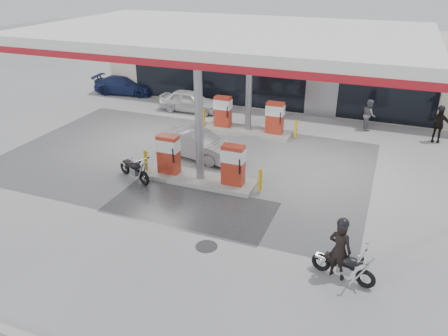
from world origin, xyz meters
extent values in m
plane|color=gray|center=(0.00, 0.00, 0.00)|extent=(90.00, 90.00, 0.00)
cube|color=#4C4C4F|center=(0.50, 0.00, 0.00)|extent=(6.00, 3.00, 0.00)
cylinder|color=#38383A|center=(2.00, -2.00, 0.00)|extent=(0.70, 0.70, 0.01)
cube|color=beige|center=(0.00, 16.00, 2.00)|extent=(22.00, 8.00, 4.00)
cube|color=black|center=(0.00, 11.97, 1.40)|extent=(18.00, 0.10, 2.60)
cube|color=#A2141D|center=(0.00, 11.90, 3.50)|extent=(22.00, 0.25, 1.00)
cube|color=navy|center=(7.00, 11.85, 3.50)|extent=(3.50, 0.12, 0.80)
cube|color=gray|center=(3.00, 11.93, 1.10)|extent=(1.80, 0.14, 2.20)
cube|color=silver|center=(0.00, 5.00, 5.30)|extent=(16.00, 10.00, 0.60)
cube|color=#A2141D|center=(0.00, 0.05, 5.12)|extent=(16.00, 0.12, 0.24)
cube|color=#A2141D|center=(0.00, 9.95, 5.12)|extent=(16.00, 0.12, 0.24)
cylinder|color=gray|center=(0.00, 2.00, 2.59)|extent=(0.32, 0.32, 5.00)
cylinder|color=gray|center=(0.00, 8.00, 2.59)|extent=(0.32, 0.32, 5.00)
cube|color=#9E9E99|center=(0.00, 2.00, 0.09)|extent=(4.50, 1.30, 0.18)
cube|color=#9F2D1A|center=(-1.40, 2.00, 0.98)|extent=(0.85, 0.48, 1.60)
cube|color=#9F2D1A|center=(1.40, 2.00, 0.98)|extent=(0.85, 0.48, 1.60)
cube|color=silver|center=(-1.40, 2.00, 1.38)|extent=(0.88, 0.52, 0.50)
cube|color=silver|center=(1.40, 2.00, 1.38)|extent=(0.88, 0.52, 0.50)
cylinder|color=#D3A10B|center=(-2.50, 2.00, 0.54)|extent=(0.14, 0.14, 0.90)
cylinder|color=#D3A10B|center=(2.50, 2.00, 0.54)|extent=(0.14, 0.14, 0.90)
cube|color=#9E9E99|center=(0.00, 8.00, 0.09)|extent=(4.50, 1.30, 0.18)
cube|color=#9F2D1A|center=(-1.40, 8.00, 0.98)|extent=(0.85, 0.48, 1.60)
cube|color=#9F2D1A|center=(1.40, 8.00, 0.98)|extent=(0.85, 0.48, 1.60)
cube|color=silver|center=(-1.40, 8.00, 1.38)|extent=(0.88, 0.52, 0.50)
cube|color=silver|center=(1.40, 8.00, 1.38)|extent=(0.88, 0.52, 0.50)
cylinder|color=#D3A10B|center=(-2.50, 8.00, 0.54)|extent=(0.14, 0.14, 0.90)
cylinder|color=#D3A10B|center=(2.50, 8.00, 0.54)|extent=(0.14, 0.14, 0.90)
torus|color=black|center=(6.77, -2.15, 0.28)|extent=(0.58, 0.25, 0.56)
torus|color=black|center=(5.51, -1.86, 0.28)|extent=(0.58, 0.25, 0.56)
cube|color=gray|center=(6.17, -2.01, 0.35)|extent=(0.41, 0.30, 0.28)
cube|color=black|center=(6.04, -1.98, 0.45)|extent=(0.84, 0.28, 0.07)
ellipsoid|color=black|center=(6.31, -2.04, 0.65)|extent=(0.58, 0.41, 0.26)
cube|color=black|center=(5.86, -1.94, 0.60)|extent=(0.55, 0.33, 0.09)
cylinder|color=silver|center=(6.58, -2.11, 0.93)|extent=(0.19, 0.70, 0.03)
sphere|color=silver|center=(6.69, -2.13, 0.82)|extent=(0.17, 0.17, 0.17)
cylinder|color=silver|center=(5.75, -1.78, 0.26)|extent=(0.84, 0.26, 0.07)
imported|color=black|center=(5.98, -1.97, 0.90)|extent=(0.75, 0.60, 1.80)
torus|color=black|center=(-1.94, 0.91, 0.30)|extent=(0.61, 0.38, 0.60)
torus|color=black|center=(-3.20, 1.48, 0.30)|extent=(0.61, 0.38, 0.60)
cube|color=gray|center=(-2.53, 1.18, 0.38)|extent=(0.47, 0.39, 0.30)
cube|color=black|center=(-2.67, 1.24, 0.48)|extent=(0.86, 0.47, 0.08)
ellipsoid|color=black|center=(-2.40, 1.12, 0.70)|extent=(0.65, 0.53, 0.28)
cube|color=black|center=(-2.85, 1.33, 0.64)|extent=(0.60, 0.45, 0.10)
cylinder|color=silver|center=(-2.12, 0.99, 1.01)|extent=(0.35, 0.71, 0.04)
sphere|color=silver|center=(-2.01, 0.94, 0.88)|extent=(0.18, 0.18, 0.18)
cylinder|color=silver|center=(-2.93, 1.52, 0.28)|extent=(0.86, 0.45, 0.08)
imported|color=#BDBDBF|center=(-4.36, 10.20, 0.62)|extent=(3.69, 1.57, 1.24)
imported|color=slate|center=(5.73, 10.80, 0.81)|extent=(0.79, 0.91, 1.61)
imported|color=gray|center=(-1.16, 4.20, 0.63)|extent=(3.97, 1.99, 1.25)
imported|color=#17214D|center=(-10.00, 12.00, 0.60)|extent=(4.33, 2.21, 1.20)
imported|color=black|center=(9.00, 10.20, 0.87)|extent=(1.04, 0.47, 1.74)
camera|label=1|loc=(6.62, -12.28, 8.05)|focal=35.00mm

